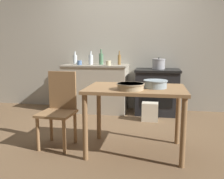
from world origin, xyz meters
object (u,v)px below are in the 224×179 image
Objects in this scene: bottle_left at (91,59)px; bottle_mid_left at (119,59)px; mixing_bowl_small at (156,84)px; mixing_bowl_large at (130,86)px; bottle_center_left at (101,59)px; chair at (59,107)px; stock_pot at (159,64)px; flour_sack at (150,112)px; cup_center at (108,63)px; stove at (157,91)px; bottle_far_left at (75,59)px; cup_center_right at (79,63)px; work_table at (136,97)px.

bottle_mid_left is at bearing 3.15° from bottle_left.
mixing_bowl_small is at bearing -69.64° from bottle_mid_left.
bottle_center_left reaches higher than mixing_bowl_large.
stock_pot is (1.20, 1.76, 0.43)m from chair.
mixing_bowl_large is at bearing -98.85° from stock_pot.
bottle_left reaches higher than flour_sack.
bottle_left reaches higher than cup_center.
bottle_center_left is (0.14, 1.75, 0.51)m from chair.
bottle_center_left reaches higher than chair.
bottle_far_left reaches higher than stove.
stock_pot is 2.58× the size of cup_center.
bottle_center_left is 0.28m from cup_center.
bottle_center_left is at bearing -175.98° from bottle_mid_left.
cup_center_right is at bearing -175.10° from stove.
bottle_mid_left is (-0.70, 0.05, 0.57)m from stove.
bottle_left reaches higher than chair.
flour_sack is 1.20× the size of bottle_mid_left.
chair reaches higher than stove.
stove is at bearing -1.71° from bottle_center_left.
chair is at bearing -124.28° from stock_pot.
bottle_left is 0.43m from cup_center.
stock_pot is 2.72× the size of cup_center_right.
work_table is 4.43× the size of bottle_left.
chair is 3.04× the size of mixing_bowl_large.
bottle_far_left is at bearing 123.59° from cup_center_right.
stock_pot is 1.60m from bottle_far_left.
stock_pot is at bearing 0.72° from bottle_left.
work_table is 3.63× the size of flour_sack.
bottle_mid_left is (0.88, -0.08, 0.01)m from bottle_far_left.
bottle_mid_left reaches higher than bottle_left.
stove is 1.98m from mixing_bowl_large.
cup_center_right is (-1.43, -0.16, 0.02)m from stock_pot.
cup_center_right is at bearing 101.80° from chair.
flour_sack is at bearing -29.56° from bottle_center_left.
bottle_center_left is at bearing 130.28° from cup_center.
stove is at bearing -1.17° from bottle_left.
bottle_left is (-1.21, 1.78, 0.17)m from mixing_bowl_small.
bottle_center_left reaches higher than bottle_far_left.
stock_pot is 0.79× the size of mixing_bowl_large.
stock_pot is 0.88× the size of mixing_bowl_small.
chair is 1.20m from mixing_bowl_small.
chair is 1.90m from bottle_mid_left.
mixing_bowl_small is (1.15, -0.04, 0.33)m from chair.
bottle_left is at bearing -179.28° from stock_pot.
mixing_bowl_large is at bearing -9.30° from chair.
bottle_far_left is at bearing 125.30° from work_table.
bottle_far_left reaches higher than mixing_bowl_large.
stock_pot is at bearing 6.47° from cup_center_right.
bottle_mid_left is (-0.72, 0.01, 0.07)m from stock_pot.
cup_center_right is at bearing 163.91° from flour_sack.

